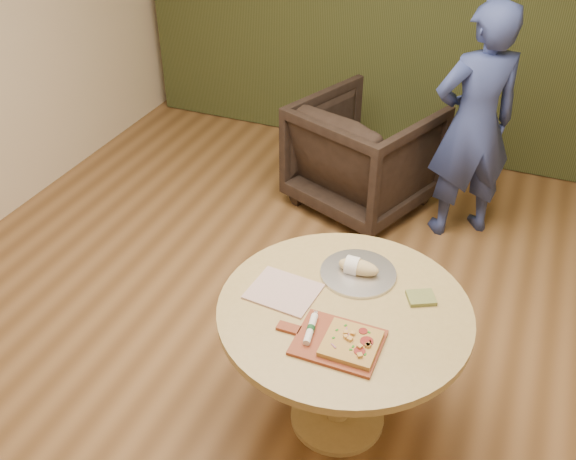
% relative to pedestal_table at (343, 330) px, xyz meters
% --- Properties ---
extents(room_shell, '(5.04, 6.04, 2.84)m').
position_rel_pedestal_table_xyz_m(room_shell, '(-0.36, 0.08, 0.79)').
color(room_shell, brown).
rests_on(room_shell, ground).
extents(pedestal_table, '(1.13, 1.13, 0.75)m').
position_rel_pedestal_table_xyz_m(pedestal_table, '(0.00, 0.00, 0.00)').
color(pedestal_table, tan).
rests_on(pedestal_table, ground).
extents(pizza_paddle, '(0.45, 0.28, 0.01)m').
position_rel_pedestal_table_xyz_m(pizza_paddle, '(0.03, -0.22, 0.15)').
color(pizza_paddle, brown).
rests_on(pizza_paddle, pedestal_table).
extents(flatbread_pizza, '(0.22, 0.22, 0.04)m').
position_rel_pedestal_table_xyz_m(flatbread_pizza, '(0.10, -0.22, 0.17)').
color(flatbread_pizza, tan).
rests_on(flatbread_pizza, pizza_paddle).
extents(cutlery_roll, '(0.06, 0.20, 0.03)m').
position_rel_pedestal_table_xyz_m(cutlery_roll, '(-0.08, -0.21, 0.17)').
color(cutlery_roll, white).
rests_on(cutlery_roll, pizza_paddle).
extents(newspaper, '(0.32, 0.27, 0.01)m').
position_rel_pedestal_table_xyz_m(newspaper, '(-0.29, -0.01, 0.15)').
color(newspaper, white).
rests_on(newspaper, pedestal_table).
extents(serving_tray, '(0.36, 0.36, 0.02)m').
position_rel_pedestal_table_xyz_m(serving_tray, '(-0.01, 0.24, 0.15)').
color(serving_tray, silver).
rests_on(serving_tray, pedestal_table).
extents(bread_roll, '(0.19, 0.09, 0.09)m').
position_rel_pedestal_table_xyz_m(bread_roll, '(-0.02, 0.24, 0.18)').
color(bread_roll, '#D4BC81').
rests_on(bread_roll, serving_tray).
extents(green_packet, '(0.15, 0.14, 0.02)m').
position_rel_pedestal_table_xyz_m(green_packet, '(0.30, 0.18, 0.15)').
color(green_packet, '#58632C').
rests_on(green_packet, pedestal_table).
extents(armchair, '(1.11, 1.08, 0.90)m').
position_rel_pedestal_table_xyz_m(armchair, '(-0.49, 1.98, -0.16)').
color(armchair, black).
rests_on(armchair, ground).
extents(person_standing, '(0.71, 0.66, 1.62)m').
position_rel_pedestal_table_xyz_m(person_standing, '(0.24, 1.92, 0.20)').
color(person_standing, navy).
rests_on(person_standing, ground).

